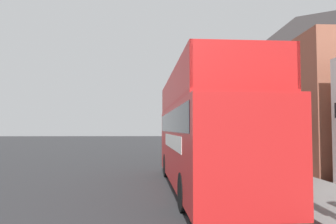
% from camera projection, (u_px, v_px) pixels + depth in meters
% --- Properties ---
extents(ground_plane, '(144.00, 144.00, 0.00)m').
position_uv_depth(ground_plane, '(132.00, 159.00, 23.43)').
color(ground_plane, '#333335').
extents(sidewalk, '(3.04, 108.00, 0.14)m').
position_uv_depth(sidewalk, '(235.00, 161.00, 20.70)').
color(sidewalk, gray).
rests_on(sidewalk, ground_plane).
extents(brick_terrace_rear, '(6.00, 17.32, 9.76)m').
position_uv_depth(brick_terrace_rear, '(297.00, 88.00, 22.02)').
color(brick_terrace_rear, '#935642').
rests_on(brick_terrace_rear, ground_plane).
extents(tour_bus, '(2.79, 10.32, 4.02)m').
position_uv_depth(tour_bus, '(204.00, 137.00, 11.62)').
color(tour_bus, red).
rests_on(tour_bus, ground_plane).
extents(parked_car_ahead_of_bus, '(1.85, 4.43, 1.44)m').
position_uv_depth(parked_car_ahead_of_bus, '(195.00, 153.00, 19.76)').
color(parked_car_ahead_of_bus, silver).
rests_on(parked_car_ahead_of_bus, ground_plane).
extents(lamp_post_second, '(0.35, 0.35, 4.81)m').
position_uv_depth(lamp_post_second, '(239.00, 102.00, 16.06)').
color(lamp_post_second, black).
rests_on(lamp_post_second, sidewalk).
extents(lamp_post_third, '(0.35, 0.35, 4.48)m').
position_uv_depth(lamp_post_third, '(205.00, 115.00, 25.53)').
color(lamp_post_third, black).
rests_on(lamp_post_third, sidewalk).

